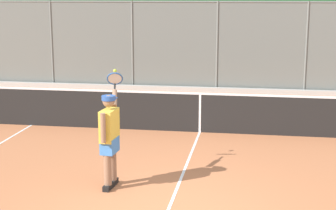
% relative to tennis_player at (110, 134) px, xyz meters
% --- Properties ---
extents(fence_backdrop, '(20.31, 1.37, 3.46)m').
position_rel_tennis_player_xyz_m(fence_backdrop, '(-1.13, -9.98, 0.79)').
color(fence_backdrop, slate).
rests_on(fence_backdrop, ground).
extents(tennis_net, '(10.95, 0.09, 1.07)m').
position_rel_tennis_player_xyz_m(tennis_net, '(-1.13, -3.86, -0.43)').
color(tennis_net, '#2D2D2D').
rests_on(tennis_net, ground).
extents(tennis_player, '(0.40, 1.37, 1.89)m').
position_rel_tennis_player_xyz_m(tennis_player, '(0.00, 0.00, 0.00)').
color(tennis_player, black).
rests_on(tennis_player, ground).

